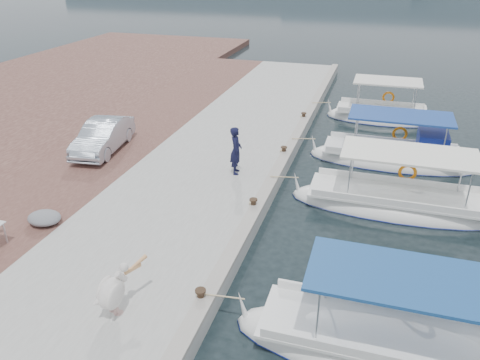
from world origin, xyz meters
name	(u,v)px	position (x,y,z in m)	size (l,w,h in m)	color
ground	(251,245)	(0.00, 0.00, 0.00)	(400.00, 400.00, 0.00)	black
concrete_quay	(215,165)	(-3.00, 5.00, 0.25)	(6.00, 40.00, 0.50)	#9F9F99
quay_curb	(279,166)	(-0.22, 5.00, 0.56)	(0.44, 40.00, 0.12)	#9B9489
cobblestone_strip	(112,152)	(-8.00, 5.00, 0.25)	(4.00, 40.00, 0.50)	#53312C
fishing_caique_b	(392,350)	(4.34, -3.42, 0.12)	(7.51, 2.26, 2.83)	white
fishing_caique_c	(396,206)	(4.41, 3.78, 0.12)	(7.65, 2.37, 2.83)	white
fishing_caique_d	(393,159)	(4.26, 8.05, 0.19)	(7.13, 2.36, 2.83)	white
fishing_caique_e	(380,118)	(3.55, 14.06, 0.13)	(5.93, 2.40, 2.83)	white
mooring_bollards	(253,202)	(-0.35, 1.50, 0.69)	(0.28, 20.28, 0.33)	black
pelican	(113,291)	(-2.20, -4.49, 1.13)	(0.92, 1.55, 1.22)	tan
fisherman	(236,150)	(-1.76, 4.02, 1.46)	(0.70, 0.46, 1.92)	black
parked_car	(103,136)	(-8.05, 4.57, 1.17)	(1.42, 4.07, 1.34)	silver
tarp_bundle	(44,218)	(-6.54, -1.48, 0.70)	(1.10, 0.90, 0.40)	slate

